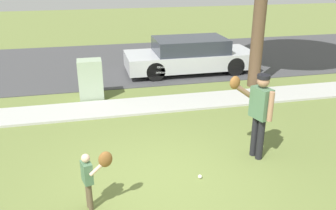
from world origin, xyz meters
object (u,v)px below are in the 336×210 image
at_px(baseball, 200,177).
at_px(utility_cabinet, 91,80).
at_px(person_child, 92,172).
at_px(parked_sedan_silver, 190,55).
at_px(person_adult, 258,107).

bearing_deg(baseball, utility_cabinet, 111.17).
distance_m(person_child, utility_cabinet, 5.11).
bearing_deg(baseball, person_child, -167.14).
xyz_separation_m(utility_cabinet, parked_sedan_silver, (3.57, 2.04, 0.04)).
bearing_deg(parked_sedan_silver, person_child, 62.86).
distance_m(person_adult, parked_sedan_silver, 6.23).
bearing_deg(parked_sedan_silver, baseball, 75.32).
relative_size(person_child, baseball, 14.01).
bearing_deg(utility_cabinet, person_child, -91.06).
xyz_separation_m(person_adult, utility_cabinet, (-3.12, 4.16, -0.50)).
bearing_deg(utility_cabinet, baseball, -68.83).
relative_size(person_adult, baseball, 23.58).
bearing_deg(baseball, person_adult, 21.13).
bearing_deg(person_child, utility_cabinet, 73.56).
height_order(baseball, utility_cabinet, utility_cabinet).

